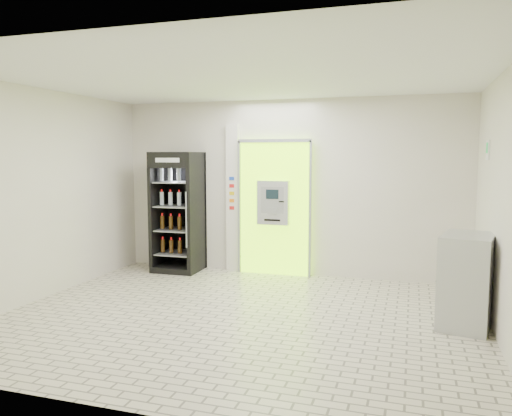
% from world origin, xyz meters
% --- Properties ---
extents(ground, '(6.00, 6.00, 0.00)m').
position_xyz_m(ground, '(0.00, 0.00, 0.00)').
color(ground, beige).
rests_on(ground, ground).
extents(room_shell, '(6.00, 6.00, 6.00)m').
position_xyz_m(room_shell, '(0.00, 0.00, 1.84)').
color(room_shell, silver).
rests_on(room_shell, ground).
extents(atm_assembly, '(1.30, 0.24, 2.33)m').
position_xyz_m(atm_assembly, '(-0.20, 2.41, 1.17)').
color(atm_assembly, '#98F70B').
rests_on(atm_assembly, ground).
extents(pillar, '(0.22, 0.11, 2.60)m').
position_xyz_m(pillar, '(-0.98, 2.45, 1.30)').
color(pillar, silver).
rests_on(pillar, ground).
extents(beverage_cooler, '(0.81, 0.76, 2.11)m').
position_xyz_m(beverage_cooler, '(-1.90, 2.15, 1.01)').
color(beverage_cooler, black).
rests_on(beverage_cooler, ground).
extents(steel_cabinet, '(0.74, 0.94, 1.12)m').
position_xyz_m(steel_cabinet, '(2.71, 0.52, 0.56)').
color(steel_cabinet, '#ADB0B5').
rests_on(steel_cabinet, ground).
extents(exit_sign, '(0.02, 0.22, 0.26)m').
position_xyz_m(exit_sign, '(2.99, 1.40, 2.12)').
color(exit_sign, white).
rests_on(exit_sign, room_shell).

